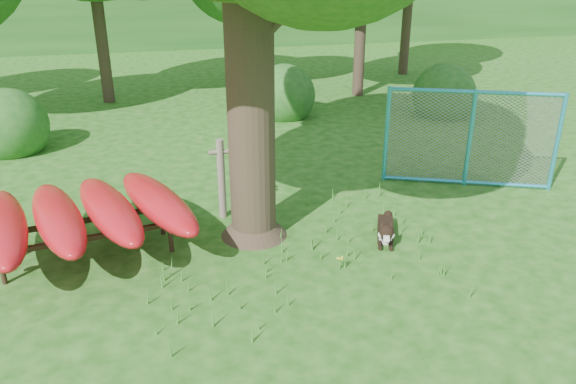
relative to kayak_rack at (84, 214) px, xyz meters
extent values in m
plane|color=#184D0F|center=(2.83, -1.72, -0.73)|extent=(80.00, 80.00, 0.00)
cylinder|color=#32251B|center=(2.60, 0.12, 2.14)|extent=(0.80, 0.80, 5.75)
cone|color=#32251B|center=(2.60, 0.12, -0.45)|extent=(1.20, 1.20, 0.57)
cylinder|color=#32251B|center=(3.29, 0.19, 2.94)|extent=(1.56, 0.89, 1.22)
cylinder|color=#706254|center=(2.20, 0.96, -0.01)|extent=(0.14, 0.14, 1.44)
cylinder|color=#706254|center=(2.20, 0.96, 0.49)|extent=(0.39, 0.09, 0.08)
cylinder|color=black|center=(-1.13, -0.52, -0.50)|extent=(0.08, 0.08, 0.46)
cylinder|color=black|center=(1.23, -0.12, -0.50)|extent=(0.08, 0.08, 0.46)
cylinder|color=black|center=(-1.23, 0.12, -0.50)|extent=(0.08, 0.08, 0.46)
cylinder|color=black|center=(1.13, 0.52, -0.50)|extent=(0.08, 0.08, 0.46)
cube|color=black|center=(0.05, -0.32, -0.25)|extent=(2.74, 0.53, 0.07)
cube|color=black|center=(-0.05, 0.32, -0.25)|extent=(2.74, 0.53, 0.07)
ellipsoid|color=red|center=(-1.09, -0.18, 0.00)|extent=(1.27, 2.84, 0.44)
ellipsoid|color=red|center=(-0.36, -0.06, 0.00)|extent=(1.36, 2.84, 0.44)
ellipsoid|color=red|center=(0.36, 0.06, 0.00)|extent=(1.45, 2.83, 0.44)
ellipsoid|color=red|center=(1.09, 0.18, 0.00)|extent=(1.53, 2.82, 0.44)
cube|color=black|center=(4.73, -0.41, -0.62)|extent=(0.48, 0.71, 0.23)
cube|color=white|center=(4.62, -0.68, -0.63)|extent=(0.24, 0.20, 0.21)
sphere|color=black|center=(4.56, -0.84, -0.45)|extent=(0.25, 0.25, 0.25)
cube|color=white|center=(4.51, -0.94, -0.49)|extent=(0.14, 0.16, 0.09)
sphere|color=white|center=(4.48, -0.83, -0.49)|extent=(0.11, 0.11, 0.11)
sphere|color=white|center=(4.62, -0.88, -0.49)|extent=(0.11, 0.11, 0.11)
cone|color=black|center=(4.51, -0.78, -0.32)|extent=(0.13, 0.13, 0.12)
cone|color=black|center=(4.63, -0.83, -0.32)|extent=(0.10, 0.12, 0.12)
cylinder|color=black|center=(4.49, -0.78, -0.69)|extent=(0.17, 0.29, 0.07)
cylinder|color=black|center=(4.64, -0.84, -0.69)|extent=(0.17, 0.29, 0.07)
sphere|color=black|center=(4.90, -0.10, -0.52)|extent=(0.15, 0.15, 0.15)
torus|color=#183EB7|center=(4.58, -0.77, -0.51)|extent=(0.25, 0.15, 0.24)
cylinder|color=#2A9DC6|center=(5.69, 1.94, 0.24)|extent=(0.11, 0.11, 1.95)
cylinder|color=#2A9DC6|center=(7.18, 1.29, 0.24)|extent=(0.11, 0.11, 1.95)
cylinder|color=#2A9DC6|center=(8.67, 0.64, 0.24)|extent=(0.11, 0.11, 1.95)
cylinder|color=#2A9DC6|center=(7.18, 1.29, 1.18)|extent=(3.02, 1.36, 0.08)
cylinder|color=#2A9DC6|center=(7.18, 1.29, -0.68)|extent=(3.02, 1.36, 0.08)
plane|color=gray|center=(7.18, 1.29, 0.24)|extent=(2.98, 1.29, 3.25)
cylinder|color=#3F842B|center=(3.63, -1.30, -0.64)|extent=(0.02, 0.02, 0.19)
sphere|color=yellow|center=(3.63, -1.30, -0.54)|extent=(0.03, 0.03, 0.03)
sphere|color=yellow|center=(3.67, -1.28, -0.53)|extent=(0.03, 0.03, 0.03)
sphere|color=yellow|center=(3.60, -1.26, -0.55)|extent=(0.03, 0.03, 0.03)
sphere|color=yellow|center=(3.65, -1.33, -0.54)|extent=(0.03, 0.03, 0.03)
sphere|color=yellow|center=(3.61, -1.31, -0.53)|extent=(0.03, 0.03, 0.03)
cylinder|color=#32251B|center=(-0.17, 10.28, 1.89)|extent=(0.36, 0.36, 5.25)
cylinder|color=#32251B|center=(4.33, 11.28, 1.19)|extent=(0.36, 0.36, 3.85)
cylinder|color=#32251B|center=(7.83, 9.28, 1.65)|extent=(0.36, 0.36, 4.76)
cylinder|color=#32251B|center=(10.83, 12.28, 1.72)|extent=(0.36, 0.36, 4.90)
sphere|color=#1E561C|center=(-2.17, 5.78, -0.73)|extent=(1.80, 1.80, 1.80)
sphere|color=#1E561C|center=(9.33, 6.28, -0.73)|extent=(1.80, 1.80, 1.80)
sphere|color=#1E561C|center=(4.83, 7.28, -0.73)|extent=(1.80, 1.80, 1.80)
camera|label=1|loc=(1.15, -8.14, 3.59)|focal=35.00mm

